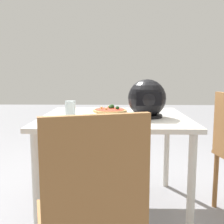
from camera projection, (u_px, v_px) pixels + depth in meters
ground_plane at (114, 207)px, 2.12m from camera, size 14.00×14.00×0.00m
dining_table at (114, 127)px, 2.03m from camera, size 1.06×0.97×0.72m
pizza_plate at (110, 113)px, 2.16m from camera, size 0.31×0.31×0.01m
pizza at (110, 110)px, 2.16m from camera, size 0.27×0.27×0.05m
motorcycle_helmet at (147, 99)px, 1.95m from camera, size 0.27×0.27×0.27m
drinking_glass at (70, 111)px, 1.81m from camera, size 0.07×0.07×0.13m
chair_far at (92, 212)px, 1.05m from camera, size 0.50×0.50×0.90m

